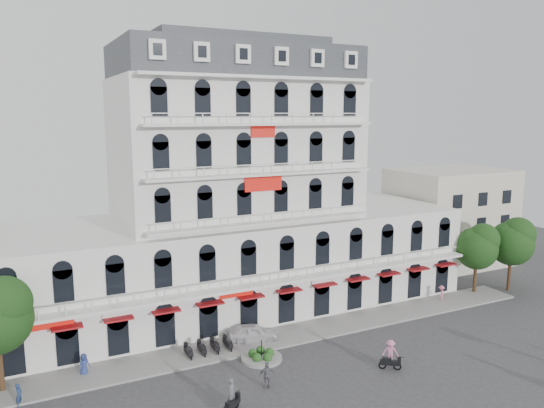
% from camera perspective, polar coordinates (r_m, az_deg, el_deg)
% --- Properties ---
extents(ground, '(120.00, 120.00, 0.00)m').
position_cam_1_polar(ground, '(39.58, 6.97, -18.85)').
color(ground, '#38383A').
rests_on(ground, ground).
extents(sidewalk, '(53.00, 4.00, 0.16)m').
position_cam_1_polar(sidewalk, '(46.52, 0.68, -14.13)').
color(sidewalk, gray).
rests_on(sidewalk, ground).
extents(main_building, '(45.00, 15.00, 25.80)m').
position_cam_1_polar(main_building, '(51.51, -3.86, -0.30)').
color(main_building, silver).
rests_on(main_building, ground).
extents(flank_building_east, '(14.00, 10.00, 12.00)m').
position_cam_1_polar(flank_building_east, '(70.69, 18.56, -1.33)').
color(flank_building_east, beige).
rests_on(flank_building_east, ground).
extents(traffic_island, '(3.20, 3.20, 1.60)m').
position_cam_1_polar(traffic_island, '(42.80, -1.14, -16.08)').
color(traffic_island, gray).
rests_on(traffic_island, ground).
extents(parked_scooter_row, '(4.40, 1.80, 1.10)m').
position_cam_1_polar(parked_scooter_row, '(44.11, -6.84, -15.71)').
color(parked_scooter_row, black).
rests_on(parked_scooter_row, ground).
extents(tree_east_inner, '(4.40, 4.37, 7.57)m').
position_cam_1_polar(tree_east_inner, '(59.89, 21.24, -4.17)').
color(tree_east_inner, '#382314').
rests_on(tree_east_inner, ground).
extents(tree_east_outer, '(4.65, 4.65, 8.05)m').
position_cam_1_polar(tree_east_outer, '(62.17, 24.43, -3.57)').
color(tree_east_outer, '#382314').
rests_on(tree_east_outer, ground).
extents(parked_car, '(4.58, 2.95, 1.45)m').
position_cam_1_polar(parked_car, '(45.83, -2.05, -13.64)').
color(parked_car, silver).
rests_on(parked_car, ground).
extents(rider_west, '(1.44, 1.17, 2.32)m').
position_cam_1_polar(rider_west, '(35.98, -4.31, -19.95)').
color(rider_west, black).
rests_on(rider_west, ground).
extents(rider_center, '(1.45, 1.27, 2.34)m').
position_cam_1_polar(rider_center, '(41.85, 12.62, -15.44)').
color(rider_center, black).
rests_on(rider_center, ground).
extents(pedestrian_left, '(0.97, 0.84, 1.68)m').
position_cam_1_polar(pedestrian_left, '(42.55, -19.56, -15.96)').
color(pedestrian_left, navy).
rests_on(pedestrian_left, ground).
extents(pedestrian_mid, '(1.22, 0.85, 1.92)m').
position_cam_1_polar(pedestrian_mid, '(38.62, -0.51, -17.93)').
color(pedestrian_mid, slate).
rests_on(pedestrian_mid, ground).
extents(pedestrian_right, '(1.28, 1.12, 1.71)m').
position_cam_1_polar(pedestrian_right, '(57.10, 17.74, -9.18)').
color(pedestrian_right, '#CE6D83').
rests_on(pedestrian_right, ground).
extents(pedestrian_far, '(0.57, 0.67, 1.56)m').
position_cam_1_polar(pedestrian_far, '(40.20, -25.57, -18.04)').
color(pedestrian_far, navy).
rests_on(pedestrian_far, ground).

